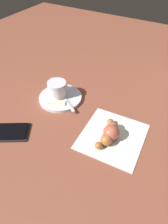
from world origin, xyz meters
TOP-DOWN VIEW (x-y plane):
  - ground_plane at (0.00, 0.00)m, footprint 1.80×1.80m
  - saucer at (-0.13, 0.01)m, footprint 0.14×0.14m
  - espresso_cup at (-0.14, 0.01)m, footprint 0.08×0.07m
  - teaspoon at (-0.12, 0.02)m, footprint 0.13×0.09m
  - sugar_packet at (-0.12, -0.02)m, footprint 0.07×0.04m
  - napkin at (0.10, -0.05)m, footprint 0.18×0.19m
  - croissant at (0.09, -0.06)m, footprint 0.06×0.12m
  - cell_phone at (-0.18, -0.19)m, footprint 0.15×0.13m

SIDE VIEW (x-z plane):
  - ground_plane at x=0.00m, z-range 0.00..0.00m
  - napkin at x=0.10m, z-range 0.00..0.00m
  - cell_phone at x=-0.18m, z-range 0.00..0.01m
  - saucer at x=-0.13m, z-range 0.00..0.01m
  - teaspoon at x=-0.12m, z-range 0.01..0.02m
  - sugar_packet at x=-0.12m, z-range 0.01..0.02m
  - croissant at x=0.09m, z-range 0.00..0.04m
  - espresso_cup at x=-0.14m, z-range 0.01..0.06m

